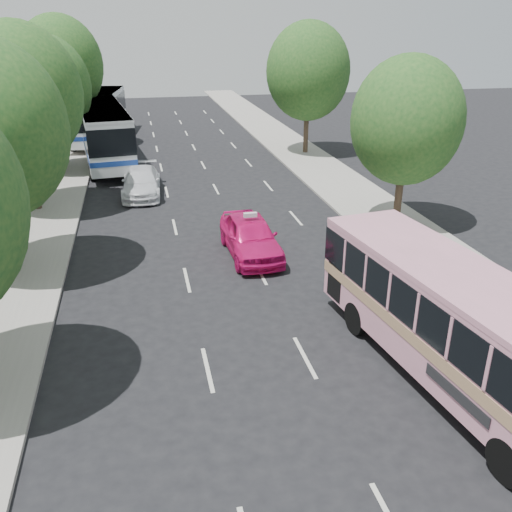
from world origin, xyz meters
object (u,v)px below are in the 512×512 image
object	(u,v)px
pink_bus	(456,316)
tour_coach_front	(104,129)
white_pickup	(141,182)
pink_taxi	(250,236)
tour_coach_rear	(98,113)

from	to	relation	value
pink_bus	tour_coach_front	world-z (taller)	tour_coach_front
white_pickup	tour_coach_front	bearing A→B (deg)	107.99
pink_taxi	tour_coach_rear	xyz separation A→B (m)	(-7.30, 26.35, 1.42)
tour_coach_front	tour_coach_rear	bearing A→B (deg)	88.57
tour_coach_front	pink_bus	bearing A→B (deg)	-77.05
white_pickup	tour_coach_rear	world-z (taller)	tour_coach_rear
pink_taxi	tour_coach_rear	size ratio (longest dim) A/B	0.39
tour_coach_front	tour_coach_rear	size ratio (longest dim) A/B	1.03
pink_taxi	tour_coach_front	bearing A→B (deg)	107.92
pink_bus	tour_coach_front	xyz separation A→B (m)	(-10.04, 28.01, 0.32)
pink_bus	tour_coach_rear	xyz separation A→B (m)	(-10.80, 36.11, 0.25)
pink_bus	tour_coach_rear	world-z (taller)	tour_coach_rear
pink_bus	tour_coach_rear	bearing A→B (deg)	99.07
tour_coach_front	tour_coach_rear	distance (m)	8.13
pink_bus	tour_coach_rear	size ratio (longest dim) A/B	0.81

